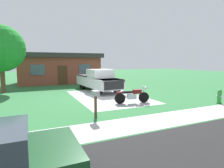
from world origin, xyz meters
TOP-DOWN VIEW (x-y plane):
  - ground_plane at (0.00, 0.00)m, footprint 80.00×80.00m
  - driveway_pad at (0.00, 0.00)m, footprint 4.69×7.29m
  - sidewalk_strip at (0.00, -6.00)m, footprint 36.00×1.80m
  - motorcycle at (0.54, -2.60)m, footprint 2.19×0.78m
  - pickup_truck at (0.25, 2.84)m, footprint 2.51×5.78m
  - fire_hydrant at (5.34, -4.88)m, footprint 0.32×0.40m
  - mailbox at (-2.51, -4.50)m, footprint 0.26×0.48m
  - shade_tree at (-7.21, 5.09)m, footprint 3.78×3.78m
  - neighbor_house at (-1.85, 10.91)m, footprint 9.60×5.60m

SIDE VIEW (x-z plane):
  - ground_plane at x=0.00m, z-range 0.00..0.00m
  - driveway_pad at x=0.00m, z-range 0.00..0.01m
  - sidewalk_strip at x=0.00m, z-range 0.00..0.01m
  - fire_hydrant at x=5.34m, z-range -0.01..0.86m
  - motorcycle at x=0.54m, z-range -0.07..1.02m
  - pickup_truck at x=0.25m, z-range 0.00..1.90m
  - mailbox at x=-2.51m, z-range 0.35..1.61m
  - neighbor_house at x=-1.85m, z-range 0.04..3.54m
  - shade_tree at x=-7.21m, z-range 0.85..6.35m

